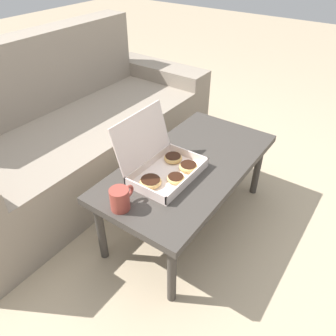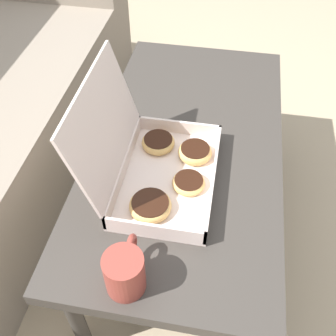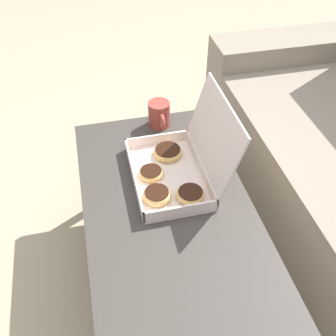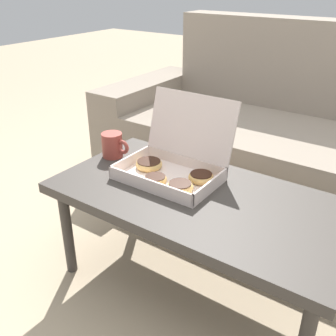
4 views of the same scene
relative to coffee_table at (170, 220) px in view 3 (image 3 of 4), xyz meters
name	(u,v)px [view 3 (image 3 of 4)]	position (x,y,z in m)	size (l,w,h in m)	color
ground_plane	(195,276)	(0.00, 0.11, -0.40)	(12.00, 12.00, 0.00)	tan
coffee_table	(170,220)	(0.00, 0.00, 0.00)	(1.12, 0.58, 0.44)	#3D3833
pastry_box	(177,167)	(-0.16, 0.06, 0.10)	(0.39, 0.33, 0.30)	silver
coffee_mug	(159,114)	(-0.49, 0.07, 0.10)	(0.14, 0.09, 0.11)	#993D33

